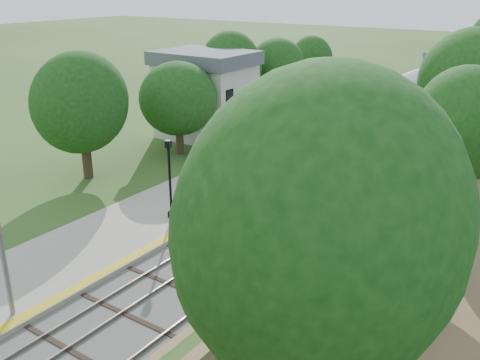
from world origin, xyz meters
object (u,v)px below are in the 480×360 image
Objects in this scene: signal_farside at (381,155)px; station_building at (206,94)px; lamppost_far at (170,184)px; train at (463,73)px; signal_gantry at (459,68)px.

station_building is at bearing 155.55° from signal_farside.
lamppost_far is 12.60m from signal_farside.
signal_farside reaches higher than lamppost_far.
station_building is 1.77× the size of lamppost_far.
signal_gantry is at bearing -79.91° from train.
station_building is at bearing 121.43° from lamppost_far.
lamppost_far reaches higher than train.
station_building is at bearing -123.38° from signal_gantry.
station_building is 1.02× the size of signal_gantry.
signal_farside is at bearing -82.65° from train.
lamppost_far is (-6.43, -41.42, -2.27)m from signal_gantry.
lamppost_far is (10.04, -16.43, -1.54)m from station_building.
station_building reaches higher than signal_gantry.
signal_farside reaches higher than train.
signal_gantry is 0.07× the size of train.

